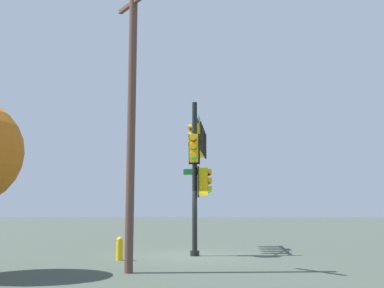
# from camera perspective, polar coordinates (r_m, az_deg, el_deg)

# --- Properties ---
(ground_plane) EXTENTS (120.00, 120.00, 0.00)m
(ground_plane) POSITION_cam_1_polar(r_m,az_deg,el_deg) (17.88, 0.35, -14.09)
(ground_plane) COLOR #3E483D
(signal_pole_assembly) EXTENTS (4.97, 1.21, 6.10)m
(signal_pole_assembly) POSITION_cam_1_polar(r_m,az_deg,el_deg) (19.31, 0.76, -0.95)
(signal_pole_assembly) COLOR black
(signal_pole_assembly) RESTS_ON ground_plane
(utility_pole) EXTENTS (1.55, 1.13, 8.88)m
(utility_pole) POSITION_cam_1_polar(r_m,az_deg,el_deg) (13.70, -7.74, 3.44)
(utility_pole) COLOR brown
(utility_pole) RESTS_ON ground_plane
(fire_hydrant) EXTENTS (0.33, 0.24, 0.83)m
(fire_hydrant) POSITION_cam_1_polar(r_m,az_deg,el_deg) (16.64, -9.22, -13.04)
(fire_hydrant) COLOR #E4B710
(fire_hydrant) RESTS_ON ground_plane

